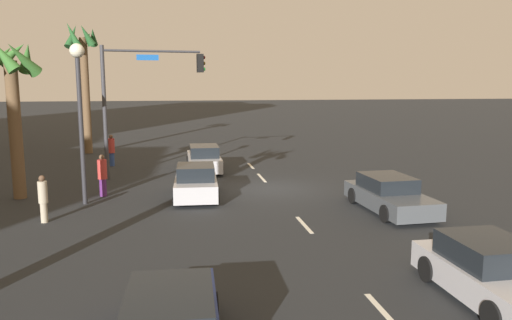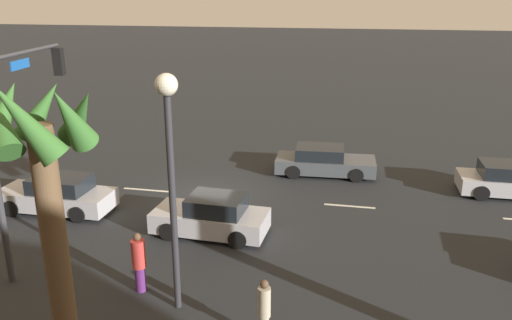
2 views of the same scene
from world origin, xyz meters
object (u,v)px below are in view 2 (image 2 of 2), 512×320
Objects in this scene: car_0 at (212,217)px; streetlamp at (170,151)px; car_2 at (324,162)px; pedestrian_2 at (139,261)px; car_4 at (509,181)px; car_1 at (57,195)px; traffic_signal at (19,120)px; pedestrian_1 at (264,309)px; palm_tree_2 at (46,172)px.

car_0 is 5.88m from streetlamp.
car_2 is 2.58× the size of pedestrian_2.
car_0 is at bearing 28.85° from car_4.
car_4 is at bearing -162.89° from car_1.
traffic_signal reaches higher than pedestrian_1.
car_4 is at bearing -151.15° from car_0.
car_1 is at bearing 33.45° from car_2.
pedestrian_2 is at bearing 68.95° from car_2.
pedestrian_2 is at bearing -20.79° from pedestrian_1.
streetlamp reaches higher than car_1.
traffic_signal is at bearing 28.20° from car_4.
palm_tree_2 is at bearing 26.30° from pedestrian_1.
streetlamp reaches higher than car_0.
car_1 is 11.78m from car_2.
car_4 is 2.27× the size of pedestrian_2.
traffic_signal reaches higher than car_1.
car_1 is 9.40m from streetlamp.
car_2 is at bearing -130.90° from traffic_signal.
car_4 is 18.94m from traffic_signal.
car_2 is 7.90m from car_4.
car_4 is 15.80m from pedestrian_2.
car_0 is 0.61× the size of traffic_signal.
traffic_signal is 5.84m from streetlamp.
pedestrian_2 is (1.32, -0.53, -3.49)m from streetlamp.
car_1 is 18.48m from car_4.
streetlamp is 3.77× the size of pedestrian_1.
pedestrian_1 is (-8.10, 2.83, -3.63)m from traffic_signal.
streetlamp is (-6.85, 5.21, 3.79)m from car_1.
streetlamp is (10.81, 10.65, 3.81)m from car_4.
palm_tree_2 reaches higher than pedestrian_1.
streetlamp is 0.93× the size of palm_tree_2.
streetlamp is at bearing -116.32° from palm_tree_2.
streetlamp is at bearing 94.60° from car_0.
car_0 is 0.87× the size of car_2.
car_2 is 13.57m from traffic_signal.
car_0 is at bearing 65.14° from car_2.
pedestrian_2 reaches higher than car_0.
pedestrian_1 is at bearing 146.85° from car_1.
car_2 is 11.98m from pedestrian_2.
car_1 is at bearing -68.30° from traffic_signal.
car_4 is 2.45× the size of pedestrian_1.
pedestrian_1 is 5.95m from palm_tree_2.
traffic_signal is at bearing -18.85° from streetlamp.
palm_tree_2 reaches higher than traffic_signal.
car_1 reaches higher than car_2.
car_2 is at bearing -104.29° from streetlamp.
pedestrian_2 is (0.96, 3.96, 0.29)m from car_0.
car_2 is at bearing -7.71° from car_4.
streetlamp is at bearing -20.13° from pedestrian_1.
pedestrian_1 is 4.16m from pedestrian_2.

